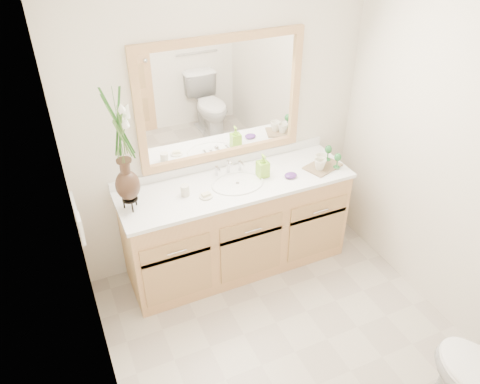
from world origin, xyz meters
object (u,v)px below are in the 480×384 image
flower_vase (120,138)px  tumbler (185,190)px  soap_bottle (263,167)px  tray (323,166)px

flower_vase → tumbler: flower_vase is taller
soap_bottle → tray: bearing=-11.4°
soap_bottle → flower_vase: bearing=177.8°
tumbler → soap_bottle: 0.64m
flower_vase → soap_bottle: size_ratio=4.82×
soap_bottle → tumbler: bearing=177.9°
flower_vase → tray: bearing=-2.8°
flower_vase → tumbler: bearing=0.1°
tumbler → soap_bottle: bearing=0.3°
tumbler → soap_bottle: soap_bottle is taller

